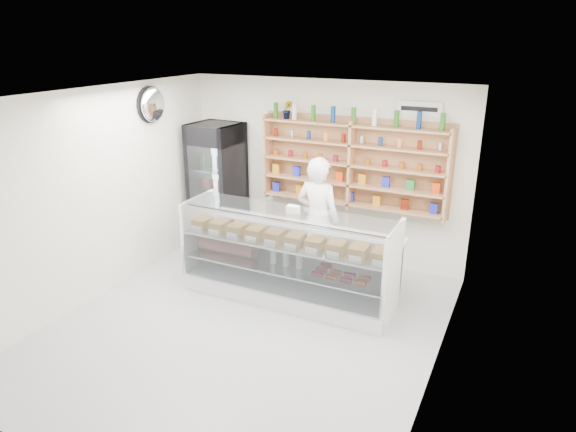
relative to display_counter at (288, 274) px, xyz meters
The scene contains 8 objects.
room 1.41m from the display_counter, 98.43° to the right, with size 5.00×5.00×5.00m.
display_counter is the anchor object (origin of this frame).
shop_worker 0.90m from the display_counter, 78.48° to the left, with size 0.67×0.44×1.84m, color white.
drinks_cooler 2.29m from the display_counter, 148.16° to the left, with size 0.79×0.77×2.08m.
wall_shelving 1.91m from the display_counter, 75.58° to the left, with size 2.84×0.28×1.33m.
potted_plant 2.53m from the display_counter, 116.19° to the left, with size 0.15×0.12×0.28m, color #1E6626.
security_mirror 3.13m from the display_counter, behind, with size 0.15×0.50×0.50m, color silver.
wall_sign 2.89m from the display_counter, 50.59° to the left, with size 0.62×0.03×0.20m, color white.
Camera 1 is at (2.87, -4.73, 3.44)m, focal length 32.00 mm.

